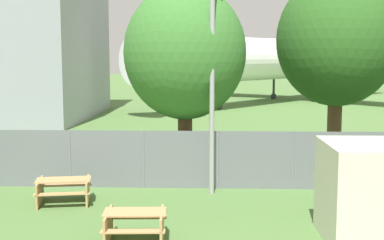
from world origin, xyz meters
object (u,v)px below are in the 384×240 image
(tree_near_hangar, at_px, (185,53))
(tree_far_right, at_px, (337,41))
(picnic_bench_near_cabin, at_px, (135,223))
(airplane, at_px, (288,59))
(picnic_bench_open_grass, at_px, (64,188))

(tree_near_hangar, relative_size, tree_far_right, 0.91)
(tree_far_right, bearing_deg, tree_near_hangar, -161.05)
(picnic_bench_near_cabin, bearing_deg, airplane, 77.16)
(tree_near_hangar, bearing_deg, airplane, 76.25)
(picnic_bench_near_cabin, xyz_separation_m, tree_near_hangar, (0.90, 6.43, 4.16))
(picnic_bench_open_grass, bearing_deg, tree_near_hangar, 41.04)
(picnic_bench_near_cabin, bearing_deg, tree_near_hangar, 82.06)
(picnic_bench_open_grass, height_order, tree_near_hangar, tree_near_hangar)
(picnic_bench_near_cabin, relative_size, tree_far_right, 0.21)
(tree_near_hangar, bearing_deg, picnic_bench_near_cabin, -97.94)
(airplane, bearing_deg, tree_near_hangar, 25.64)
(tree_far_right, bearing_deg, picnic_bench_open_grass, -151.40)
(tree_near_hangar, height_order, tree_far_right, tree_far_right)
(picnic_bench_near_cabin, height_order, tree_near_hangar, tree_near_hangar)
(picnic_bench_near_cabin, distance_m, picnic_bench_open_grass, 4.26)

